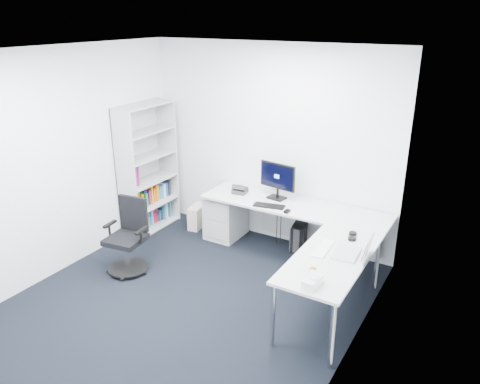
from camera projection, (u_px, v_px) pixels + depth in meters
The scene contains 21 objects.
ground at pixel (180, 308), 5.12m from camera, with size 4.20×4.20×0.00m, color black.
ceiling at pixel (166, 53), 4.15m from camera, with size 4.20×4.20×0.00m, color white.
wall_back at pixel (270, 145), 6.33m from camera, with size 3.60×0.02×2.70m, color white.
wall_left at pixel (52, 166), 5.49m from camera, with size 0.02×4.20×2.70m, color white.
wall_right at pixel (350, 235), 3.79m from camera, with size 0.02×4.20×2.70m, color white.
l_desk at pixel (282, 240), 5.86m from camera, with size 2.46×1.38×0.72m, color silver, non-canonical shape.
drawer_pedestal at pixel (226, 214), 6.68m from camera, with size 0.44×0.55×0.68m, color silver.
bookshelf at pixel (148, 169), 6.72m from camera, with size 0.36×0.93×1.87m, color #AEB0B1, non-canonical shape.
task_chair at pixel (125, 237), 5.71m from camera, with size 0.52×0.52×0.93m, color black, non-canonical shape.
black_pc_tower at pixel (300, 235), 6.37m from camera, with size 0.17×0.39×0.38m, color black.
beige_pc_tower at pixel (197, 217), 7.01m from camera, with size 0.16×0.36×0.34m, color beige.
power_strip at pixel (320, 253), 6.26m from camera, with size 0.32×0.05×0.04m, color white.
monitor at pixel (277, 181), 6.13m from camera, with size 0.52×0.17×0.50m, color black, non-canonical shape.
black_keyboard at pixel (269, 206), 5.96m from camera, with size 0.40×0.14×0.02m, color black.
mouse at pixel (287, 211), 5.78m from camera, with size 0.05×0.09×0.03m, color black.
desk_phone at pixel (240, 189), 6.38m from camera, with size 0.18×0.18×0.13m, color #2B2B2E, non-canonical shape.
laptop at pixel (347, 243), 4.74m from camera, with size 0.36×0.35×0.25m, color silver, non-canonical shape.
white_keyboard at pixel (323, 248), 4.89m from camera, with size 0.12×0.44×0.01m, color white.
headphones at pixel (352, 235), 5.13m from camera, with size 0.13×0.20×0.05m, color black, non-canonical shape.
orange_fruit at pixel (313, 270), 4.42m from camera, with size 0.07×0.07×0.07m, color orange.
tissue_box at pixel (312, 282), 4.23m from camera, with size 0.12×0.22×0.08m, color white.
Camera 1 is at (2.75, -3.40, 3.04)m, focal length 35.00 mm.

